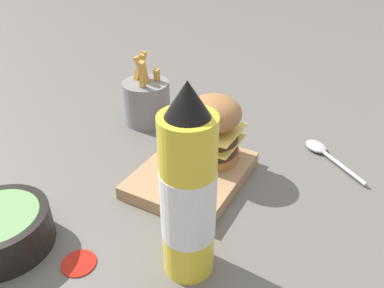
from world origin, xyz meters
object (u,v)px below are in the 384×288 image
at_px(spoon, 321,150).
at_px(ketchup_bottle, 188,196).
at_px(serving_board, 192,174).
at_px(burger, 212,129).
at_px(fries_basket, 147,101).
at_px(side_bowl, 1,229).

bearing_deg(spoon, ketchup_bottle, 114.04).
height_order(serving_board, burger, burger).
bearing_deg(fries_basket, burger, -115.77).
bearing_deg(spoon, side_bowl, 91.97).
distance_m(burger, side_bowl, 0.35).
distance_m(serving_board, side_bowl, 0.30).
height_order(burger, fries_basket, fries_basket).
bearing_deg(ketchup_bottle, serving_board, 27.34).
bearing_deg(side_bowl, spoon, -36.67).
bearing_deg(serving_board, side_bowl, 148.41).
bearing_deg(burger, spoon, -47.34).
relative_size(serving_board, burger, 1.75).
relative_size(ketchup_bottle, spoon, 1.96).
relative_size(burger, ketchup_bottle, 0.45).
height_order(serving_board, ketchup_bottle, ketchup_bottle).
relative_size(burger, spoon, 0.89).
xyz_separation_m(serving_board, side_bowl, (-0.25, 0.16, 0.02)).
xyz_separation_m(burger, spoon, (0.15, -0.16, -0.08)).
bearing_deg(side_bowl, serving_board, -31.59).
xyz_separation_m(burger, fries_basket, (0.10, 0.20, -0.03)).
height_order(serving_board, fries_basket, fries_basket).
height_order(ketchup_bottle, fries_basket, ketchup_bottle).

